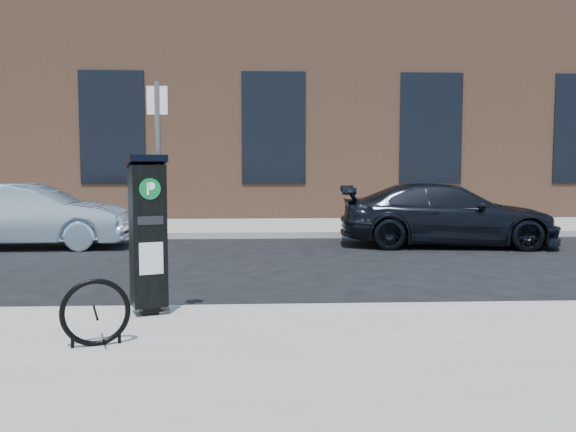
{
  "coord_description": "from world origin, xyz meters",
  "views": [
    {
      "loc": [
        -0.5,
        -7.26,
        1.84
      ],
      "look_at": [
        -0.11,
        0.5,
        1.19
      ],
      "focal_mm": 38.0,
      "sensor_mm": 36.0,
      "label": 1
    }
  ],
  "objects": [
    {
      "name": "car_silver",
      "position": [
        -5.58,
        6.49,
        0.71
      ],
      "size": [
        4.39,
        1.66,
        1.43
      ],
      "primitive_type": "imported",
      "rotation": [
        0.0,
        0.0,
        1.61
      ],
      "color": "#9EB7C9",
      "rests_on": "ground"
    },
    {
      "name": "building",
      "position": [
        -0.0,
        17.0,
        4.15
      ],
      "size": [
        28.0,
        10.05,
        8.25
      ],
      "color": "brown",
      "rests_on": "ground"
    },
    {
      "name": "car_dark",
      "position": [
        3.83,
        6.4,
        0.71
      ],
      "size": [
        5.08,
        2.53,
        1.42
      ],
      "primitive_type": "imported",
      "rotation": [
        0.0,
        0.0,
        1.46
      ],
      "color": "black",
      "rests_on": "ground"
    },
    {
      "name": "parking_kiosk",
      "position": [
        -1.74,
        -0.35,
        1.08
      ],
      "size": [
        0.52,
        0.49,
        1.81
      ],
      "rotation": [
        0.0,
        0.0,
        0.36
      ],
      "color": "black",
      "rests_on": "sidewalk_near"
    },
    {
      "name": "curb_near",
      "position": [
        0.0,
        -0.02,
        0.07
      ],
      "size": [
        60.0,
        0.12,
        0.16
      ],
      "primitive_type": "cube",
      "color": "#9E9B93",
      "rests_on": "ground"
    },
    {
      "name": "bike_rack",
      "position": [
        -2.02,
        -1.58,
        0.46
      ],
      "size": [
        0.63,
        0.25,
        0.64
      ],
      "rotation": [
        0.0,
        0.0,
        0.32
      ],
      "color": "black",
      "rests_on": "sidewalk_near"
    },
    {
      "name": "ground",
      "position": [
        0.0,
        0.0,
        0.0
      ],
      "size": [
        120.0,
        120.0,
        0.0
      ],
      "primitive_type": "plane",
      "color": "black",
      "rests_on": "ground"
    },
    {
      "name": "sidewalk_far",
      "position": [
        0.0,
        14.0,
        0.07
      ],
      "size": [
        60.0,
        12.0,
        0.15
      ],
      "primitive_type": "cube",
      "color": "gray",
      "rests_on": "ground"
    },
    {
      "name": "sign_pole",
      "position": [
        -1.62,
        -0.3,
        1.45
      ],
      "size": [
        0.23,
        0.21,
        2.63
      ],
      "rotation": [
        0.0,
        0.0,
        -0.06
      ],
      "color": "#57534D",
      "rests_on": "sidewalk_near"
    },
    {
      "name": "curb_far",
      "position": [
        0.0,
        8.02,
        0.07
      ],
      "size": [
        60.0,
        0.12,
        0.16
      ],
      "primitive_type": "cube",
      "color": "#9E9B93",
      "rests_on": "ground"
    }
  ]
}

